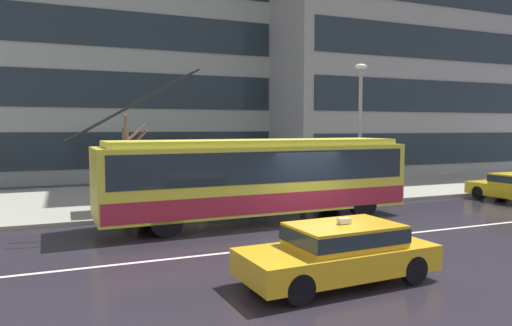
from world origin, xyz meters
TOP-DOWN VIEW (x-y plane):
  - ground_plane at (0.00, 0.00)m, footprint 160.00×160.00m
  - sidewalk_slab at (0.00, 9.07)m, footprint 80.00×10.00m
  - lane_centre_line at (0.00, -1.20)m, footprint 72.00×0.14m
  - trolleybus at (-1.35, 2.47)m, footprint 11.94×2.88m
  - taxi_oncoming_near at (-2.28, -4.35)m, footprint 4.37×2.01m
  - bus_shelter at (-4.04, 5.89)m, footprint 4.19×1.86m
  - pedestrian_at_shelter at (-0.27, 5.66)m, footprint 0.49×0.49m
  - pedestrian_approaching_curb at (-4.50, 5.31)m, footprint 1.23×1.23m
  - pedestrian_walking_past at (2.32, 5.68)m, footprint 1.09×1.09m
  - pedestrian_waiting_by_pole at (2.82, 4.91)m, footprint 0.50×0.50m
  - street_lamp at (4.42, 4.57)m, footprint 0.60×0.32m
  - street_tree_bare at (-5.39, 6.33)m, footprint 1.08×1.39m
  - office_tower_corner_left at (-5.38, 22.56)m, footprint 23.05×12.40m
  - office_tower_corner_right at (16.98, 18.39)m, footprint 23.47×13.84m

SIDE VIEW (x-z plane):
  - ground_plane at x=0.00m, z-range 0.00..0.00m
  - lane_centre_line at x=0.00m, z-range 0.00..0.01m
  - sidewalk_slab at x=0.00m, z-range 0.00..0.14m
  - taxi_oncoming_near at x=-2.28m, z-range 0.01..1.40m
  - pedestrian_waiting_by_pole at x=2.82m, z-range 0.29..1.93m
  - pedestrian_at_shelter at x=-0.27m, z-range 0.29..1.97m
  - trolleybus at x=-1.35m, z-range -1.02..4.23m
  - pedestrian_walking_past at x=2.32m, z-range 0.73..2.70m
  - pedestrian_approaching_curb at x=-4.50m, z-range 0.75..2.73m
  - street_tree_bare at x=-5.39m, z-range 0.13..3.86m
  - bus_shelter at x=-4.04m, z-range 0.81..3.38m
  - street_lamp at x=4.42m, z-range 0.73..6.71m
  - office_tower_corner_left at x=-5.38m, z-range 0.01..22.10m
  - office_tower_corner_right at x=16.98m, z-range 0.01..24.84m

